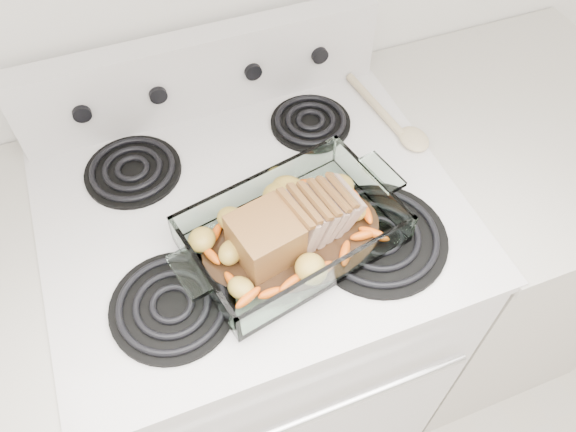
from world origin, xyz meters
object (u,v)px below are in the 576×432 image
object	(u,v)px
counter_right	(482,240)
baking_dish	(292,234)
electric_range	(260,314)
pork_roast	(285,227)

from	to	relation	value
counter_right	baking_dish	xyz separation A→B (m)	(-0.62, -0.11, 0.50)
electric_range	pork_roast	distance (m)	0.52
electric_range	baking_dish	size ratio (longest dim) A/B	3.13
electric_range	baking_dish	xyz separation A→B (m)	(0.04, -0.11, 0.48)
electric_range	baking_dish	bearing A→B (deg)	-69.63
electric_range	pork_roast	xyz separation A→B (m)	(0.03, -0.11, 0.51)
counter_right	pork_roast	size ratio (longest dim) A/B	3.95
baking_dish	pork_roast	size ratio (longest dim) A/B	1.52
baking_dish	counter_right	bearing A→B (deg)	-1.94
baking_dish	pork_roast	bearing A→B (deg)	167.95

